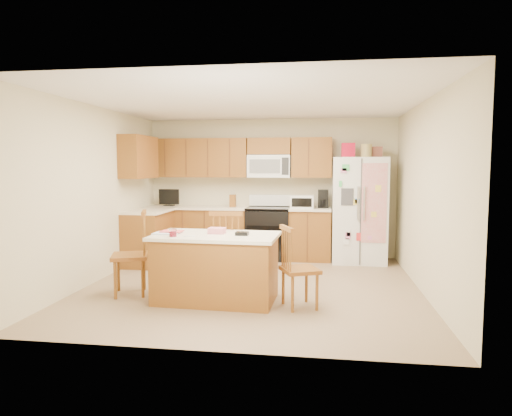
% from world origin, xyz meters
% --- Properties ---
extents(ground, '(4.50, 4.50, 0.00)m').
position_xyz_m(ground, '(0.00, 0.00, 0.00)').
color(ground, '#846851').
rests_on(ground, ground).
extents(room_shell, '(4.60, 4.60, 2.52)m').
position_xyz_m(room_shell, '(0.00, 0.00, 1.44)').
color(room_shell, beige).
rests_on(room_shell, ground).
extents(cabinetry, '(3.36, 1.56, 2.15)m').
position_xyz_m(cabinetry, '(-0.98, 1.79, 0.91)').
color(cabinetry, brown).
rests_on(cabinetry, ground).
extents(stove, '(0.76, 0.65, 1.13)m').
position_xyz_m(stove, '(0.00, 1.94, 0.47)').
color(stove, black).
rests_on(stove, ground).
extents(refrigerator, '(0.90, 0.79, 2.04)m').
position_xyz_m(refrigerator, '(1.57, 1.87, 0.92)').
color(refrigerator, white).
rests_on(refrigerator, ground).
extents(island, '(1.54, 0.94, 0.91)m').
position_xyz_m(island, '(-0.34, -0.72, 0.42)').
color(island, brown).
rests_on(island, ground).
extents(windsor_chair_left, '(0.57, 0.58, 1.08)m').
position_xyz_m(windsor_chair_left, '(-1.47, -0.60, 0.51)').
color(windsor_chair_left, brown).
rests_on(windsor_chair_left, ground).
extents(windsor_chair_back, '(0.50, 0.49, 1.06)m').
position_xyz_m(windsor_chair_back, '(-0.32, -0.15, 0.50)').
color(windsor_chair_back, brown).
rests_on(windsor_chair_back, ground).
extents(windsor_chair_right, '(0.52, 0.54, 0.96)m').
position_xyz_m(windsor_chair_right, '(0.67, -0.85, 0.45)').
color(windsor_chair_right, brown).
rests_on(windsor_chair_right, ground).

